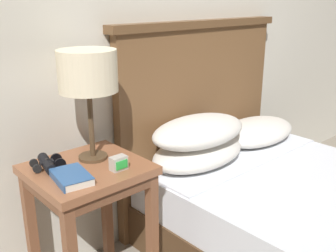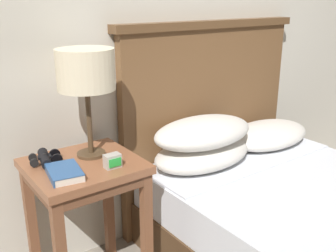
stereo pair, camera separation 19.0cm
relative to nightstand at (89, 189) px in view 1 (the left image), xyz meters
name	(u,v)px [view 1 (the left image)]	position (x,y,z in m)	size (l,w,h in m)	color
wall_back	(145,9)	(0.59, 0.31, 0.74)	(8.00, 0.06, 2.60)	beige
nightstand	(89,189)	(0.00, 0.00, 0.00)	(0.48, 0.45, 0.67)	brown
bed	(311,217)	(0.94, -0.57, -0.27)	(1.31, 1.91, 1.23)	#4E3520
table_lamp	(88,74)	(0.07, 0.06, 0.50)	(0.25, 0.25, 0.49)	#4C3823
book_on_nightstand	(71,177)	(-0.12, -0.08, 0.13)	(0.15, 0.20, 0.03)	silver
binoculars_pair	(47,163)	(-0.14, 0.09, 0.13)	(0.15, 0.16, 0.05)	black
alarm_clock	(119,163)	(0.08, -0.12, 0.14)	(0.07, 0.05, 0.06)	#B7B2A8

